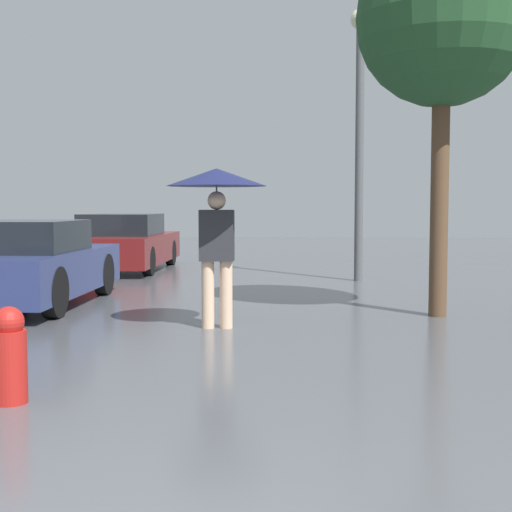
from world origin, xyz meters
The scene contains 6 objects.
pedestrian centered at (-0.37, 5.96, 1.53)m, with size 1.16×1.16×1.86m.
parked_car_middle centered at (-3.24, 7.74, 0.58)m, with size 1.63×3.86×1.22m.
parked_car_farthest centered at (-3.24, 13.38, 0.58)m, with size 1.80×4.28×1.25m.
tree centered at (2.39, 7.01, 3.75)m, with size 2.19×2.19×4.88m.
street_lamp centered at (1.76, 11.32, 3.19)m, with size 0.39×0.39×5.08m.
fire_hydrant centered at (-1.55, 2.73, 0.35)m, with size 0.25×0.25×0.71m.
Camera 1 is at (0.50, -2.27, 1.44)m, focal length 50.00 mm.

